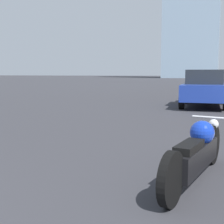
{
  "coord_description": "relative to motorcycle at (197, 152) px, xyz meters",
  "views": [
    {
      "loc": [
        3.88,
        -0.42,
        1.47
      ],
      "look_at": [
        1.67,
        5.79,
        0.66
      ],
      "focal_mm": 50.0,
      "sensor_mm": 36.0,
      "label": 1
    }
  ],
  "objects": [
    {
      "name": "parked_car_yellow",
      "position": [
        -0.76,
        23.07,
        0.46
      ],
      "size": [
        2.07,
        4.09,
        1.76
      ],
      "rotation": [
        0.0,
        0.0,
        -0.06
      ],
      "color": "gold",
      "rests_on": "ground_plane"
    },
    {
      "name": "motorcycle",
      "position": [
        0.0,
        0.0,
        0.0
      ],
      "size": [
        0.77,
        2.56,
        0.8
      ],
      "rotation": [
        0.0,
        0.0,
        -0.19
      ],
      "color": "black",
      "rests_on": "ground_plane"
    },
    {
      "name": "parked_car_white",
      "position": [
        -0.59,
        43.44,
        0.42
      ],
      "size": [
        1.98,
        4.19,
        1.61
      ],
      "rotation": [
        0.0,
        0.0,
        0.02
      ],
      "color": "silver",
      "rests_on": "ground_plane"
    },
    {
      "name": "parked_car_blue",
      "position": [
        -0.49,
        10.22,
        0.44
      ],
      "size": [
        2.06,
        4.62,
        1.63
      ],
      "rotation": [
        0.0,
        0.0,
        0.04
      ],
      "color": "#1E3899",
      "rests_on": "ground_plane"
    },
    {
      "name": "parked_car_red",
      "position": [
        -0.59,
        33.31,
        0.51
      ],
      "size": [
        1.94,
        3.98,
        1.86
      ],
      "rotation": [
        0.0,
        0.0,
        0.04
      ],
      "color": "red",
      "rests_on": "ground_plane"
    }
  ]
}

